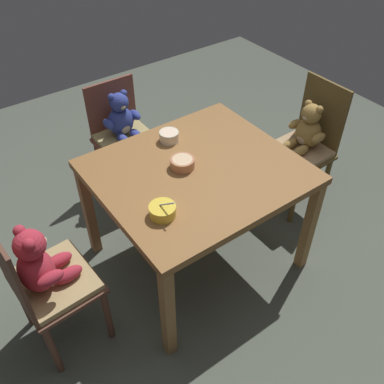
{
  "coord_description": "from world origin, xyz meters",
  "views": [
    {
      "loc": [
        -1.09,
        -1.46,
        2.18
      ],
      "look_at": [
        0.0,
        0.05,
        0.52
      ],
      "focal_mm": 40.23,
      "sensor_mm": 36.0,
      "label": 1
    }
  ],
  "objects_px": {
    "dining_table": "(197,180)",
    "porridge_bowl_cream_far_center": "(169,136)",
    "teddy_chair_near_left": "(42,273)",
    "teddy_chair_far_center": "(124,130)",
    "teddy_chair_near_right": "(305,140)",
    "porridge_bowl_yellow_near_left": "(163,210)",
    "porridge_bowl_terracotta_center": "(182,163)"
  },
  "relations": [
    {
      "from": "dining_table",
      "to": "porridge_bowl_terracotta_center",
      "type": "bearing_deg",
      "value": 132.64
    },
    {
      "from": "dining_table",
      "to": "teddy_chair_near_left",
      "type": "height_order",
      "value": "teddy_chair_near_left"
    },
    {
      "from": "teddy_chair_near_left",
      "to": "porridge_bowl_cream_far_center",
      "type": "bearing_deg",
      "value": 15.74
    },
    {
      "from": "porridge_bowl_yellow_near_left",
      "to": "teddy_chair_near_left",
      "type": "bearing_deg",
      "value": 163.75
    },
    {
      "from": "teddy_chair_far_center",
      "to": "porridge_bowl_cream_far_center",
      "type": "height_order",
      "value": "teddy_chair_far_center"
    },
    {
      "from": "teddy_chair_near_left",
      "to": "teddy_chair_far_center",
      "type": "height_order",
      "value": "teddy_chair_near_left"
    },
    {
      "from": "teddy_chair_near_right",
      "to": "porridge_bowl_yellow_near_left",
      "type": "distance_m",
      "value": 1.31
    },
    {
      "from": "porridge_bowl_terracotta_center",
      "to": "porridge_bowl_yellow_near_left",
      "type": "height_order",
      "value": "porridge_bowl_yellow_near_left"
    },
    {
      "from": "teddy_chair_near_right",
      "to": "porridge_bowl_cream_far_center",
      "type": "relative_size",
      "value": 7.98
    },
    {
      "from": "teddy_chair_far_center",
      "to": "porridge_bowl_yellow_near_left",
      "type": "distance_m",
      "value": 1.13
    },
    {
      "from": "dining_table",
      "to": "teddy_chair_near_left",
      "type": "distance_m",
      "value": 0.93
    },
    {
      "from": "teddy_chair_far_center",
      "to": "porridge_bowl_yellow_near_left",
      "type": "xyz_separation_m",
      "value": [
        -0.34,
        -1.05,
        0.25
      ]
    },
    {
      "from": "teddy_chair_far_center",
      "to": "porridge_bowl_cream_far_center",
      "type": "xyz_separation_m",
      "value": [
        0.02,
        -0.55,
        0.25
      ]
    },
    {
      "from": "teddy_chair_far_center",
      "to": "porridge_bowl_yellow_near_left",
      "type": "height_order",
      "value": "porridge_bowl_yellow_near_left"
    },
    {
      "from": "teddy_chair_near_right",
      "to": "porridge_bowl_terracotta_center",
      "type": "distance_m",
      "value": 1.01
    },
    {
      "from": "teddy_chair_near_left",
      "to": "porridge_bowl_yellow_near_left",
      "type": "relative_size",
      "value": 6.65
    },
    {
      "from": "dining_table",
      "to": "porridge_bowl_cream_far_center",
      "type": "bearing_deg",
      "value": 85.54
    },
    {
      "from": "porridge_bowl_cream_far_center",
      "to": "teddy_chair_near_left",
      "type": "bearing_deg",
      "value": -160.82
    },
    {
      "from": "teddy_chair_far_center",
      "to": "porridge_bowl_terracotta_center",
      "type": "distance_m",
      "value": 0.84
    },
    {
      "from": "teddy_chair_near_left",
      "to": "teddy_chair_near_right",
      "type": "bearing_deg",
      "value": -1.82
    },
    {
      "from": "teddy_chair_far_center",
      "to": "porridge_bowl_terracotta_center",
      "type": "relative_size",
      "value": 6.13
    },
    {
      "from": "teddy_chair_near_right",
      "to": "porridge_bowl_cream_far_center",
      "type": "distance_m",
      "value": 0.97
    },
    {
      "from": "dining_table",
      "to": "teddy_chair_far_center",
      "type": "xyz_separation_m",
      "value": [
        0.0,
        0.87,
        -0.14
      ]
    },
    {
      "from": "porridge_bowl_terracotta_center",
      "to": "teddy_chair_near_right",
      "type": "bearing_deg",
      "value": -1.55
    },
    {
      "from": "teddy_chair_near_left",
      "to": "teddy_chair_far_center",
      "type": "relative_size",
      "value": 1.12
    },
    {
      "from": "dining_table",
      "to": "porridge_bowl_cream_far_center",
      "type": "relative_size",
      "value": 9.46
    },
    {
      "from": "porridge_bowl_cream_far_center",
      "to": "dining_table",
      "type": "bearing_deg",
      "value": -94.46
    },
    {
      "from": "porridge_bowl_cream_far_center",
      "to": "porridge_bowl_yellow_near_left",
      "type": "height_order",
      "value": "porridge_bowl_yellow_near_left"
    },
    {
      "from": "teddy_chair_far_center",
      "to": "teddy_chair_near_right",
      "type": "bearing_deg",
      "value": 48.34
    },
    {
      "from": "dining_table",
      "to": "porridge_bowl_terracotta_center",
      "type": "xyz_separation_m",
      "value": [
        -0.06,
        0.06,
        0.11
      ]
    },
    {
      "from": "teddy_chair_near_right",
      "to": "teddy_chair_far_center",
      "type": "bearing_deg",
      "value": -43.07
    },
    {
      "from": "porridge_bowl_yellow_near_left",
      "to": "teddy_chair_near_right",
      "type": "bearing_deg",
      "value": 9.89
    }
  ]
}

